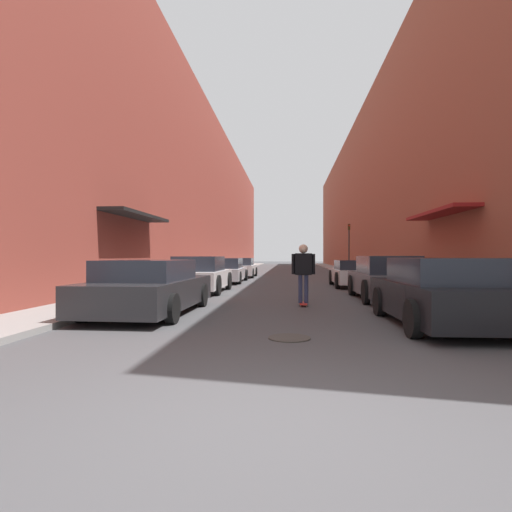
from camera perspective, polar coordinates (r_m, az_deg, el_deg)
ground at (r=29.52m, az=4.40°, el=-2.66°), size 144.58×144.58×0.00m
curb_strip_left at (r=36.46m, az=-3.51°, el=-2.06°), size 1.80×65.72×0.12m
curb_strip_right at (r=36.40m, az=12.47°, el=-2.07°), size 1.80×65.72×0.12m
building_row_left at (r=37.33m, az=-7.96°, el=8.05°), size 4.90×65.72×13.20m
building_row_right at (r=37.25m, az=16.94°, el=8.13°), size 4.90×65.72×13.29m
parked_car_left_0 at (r=9.79m, az=-14.93°, el=-4.41°), size 2.07×4.54×1.27m
parked_car_left_1 at (r=15.20m, az=-7.98°, el=-2.70°), size 1.93×4.03×1.35m
parked_car_left_2 at (r=20.86m, az=-4.21°, el=-2.11°), size 1.85×4.80×1.26m
parked_car_left_3 at (r=25.96m, az=-2.27°, el=-1.70°), size 1.99×4.15×1.24m
parked_car_right_0 at (r=8.55m, az=24.72°, el=-4.87°), size 1.89×4.07×1.33m
parked_car_right_1 at (r=13.10m, az=18.08°, el=-3.11°), size 1.86×4.21×1.37m
parked_car_right_2 at (r=18.35m, az=13.85°, el=-2.44°), size 1.93×4.00×1.18m
skateboarder at (r=11.05m, az=6.78°, el=-1.71°), size 0.65×0.78×1.69m
manhole_cover at (r=6.77m, az=4.80°, el=-11.57°), size 0.70×0.70×0.02m
traffic_light at (r=30.93m, az=13.14°, el=1.85°), size 0.16×0.22×3.66m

